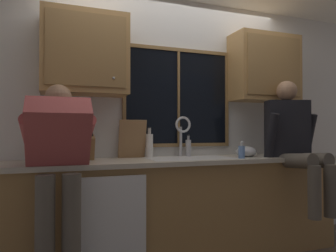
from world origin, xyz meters
TOP-DOWN VIEW (x-y plane):
  - back_wall at (0.00, 0.06)m, footprint 5.50×0.12m
  - window_glass at (0.07, -0.01)m, footprint 1.10×0.02m
  - window_frame_top at (0.07, -0.02)m, footprint 1.17×0.02m
  - window_frame_bottom at (0.07, -0.02)m, footprint 1.17×0.02m
  - window_frame_left at (-0.49, -0.02)m, footprint 0.04×0.02m
  - window_frame_right at (0.64, -0.02)m, footprint 0.03×0.02m
  - window_mullion_center at (0.07, -0.02)m, footprint 0.02×0.02m
  - lower_cabinet_run at (0.00, -0.29)m, footprint 3.10×0.58m
  - countertop at (0.00, -0.31)m, footprint 3.16×0.62m
  - dishwasher_front at (-0.74, -0.61)m, footprint 0.60×0.02m
  - upper_cabinet_left at (-0.88, -0.17)m, footprint 0.74×0.36m
  - upper_cabinet_right at (1.03, -0.17)m, footprint 0.74×0.36m
  - sink at (0.07, -0.30)m, footprint 0.80×0.46m
  - faucet at (0.08, -0.12)m, footprint 0.18×0.09m
  - person_standing at (-1.10, -0.61)m, footprint 0.53×0.70m
  - person_sitting_on_counter at (1.07, -0.57)m, footprint 0.54×0.65m
  - knife_block at (-0.86, -0.19)m, footprint 0.12×0.18m
  - cutting_board at (-0.43, -0.09)m, footprint 0.26×0.10m
  - mixing_bowl at (0.68, -0.32)m, footprint 0.21×0.21m
  - soap_dispenser at (0.52, -0.50)m, footprint 0.06×0.07m
  - bottle_green_glass at (0.14, -0.11)m, footprint 0.05×0.05m
  - bottle_tall_clear at (-0.27, -0.11)m, footprint 0.07×0.07m

SIDE VIEW (x-z plane):
  - lower_cabinet_run at x=0.00m, z-range 0.00..0.88m
  - dishwasher_front at x=-0.74m, z-range 0.09..0.83m
  - sink at x=0.07m, z-range 0.72..0.93m
  - countertop at x=0.00m, z-range 0.88..0.92m
  - person_standing at x=-1.10m, z-range 0.18..1.73m
  - mixing_bowl at x=0.68m, z-range 0.91..1.02m
  - soap_dispenser at x=0.52m, z-range 0.90..1.06m
  - bottle_green_glass at x=0.14m, z-range 0.90..1.12m
  - knife_block at x=-0.86m, z-range 0.87..1.19m
  - window_frame_bottom at x=0.07m, z-range 1.01..1.05m
  - bottle_tall_clear at x=-0.27m, z-range 0.89..1.19m
  - cutting_board at x=-0.43m, z-range 0.92..1.28m
  - person_sitting_on_counter at x=1.07m, z-range 0.47..1.73m
  - faucet at x=0.08m, z-range 0.97..1.37m
  - back_wall at x=0.00m, z-range 0.00..2.55m
  - window_glass at x=0.07m, z-range 1.05..2.00m
  - window_frame_left at x=-0.49m, z-range 1.05..2.00m
  - window_frame_right at x=0.64m, z-range 1.05..2.00m
  - window_mullion_center at x=0.07m, z-range 1.05..2.00m
  - upper_cabinet_left at x=-0.88m, z-range 1.50..2.22m
  - upper_cabinet_right at x=1.03m, z-range 1.50..2.22m
  - window_frame_top at x=0.07m, z-range 2.00..2.04m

